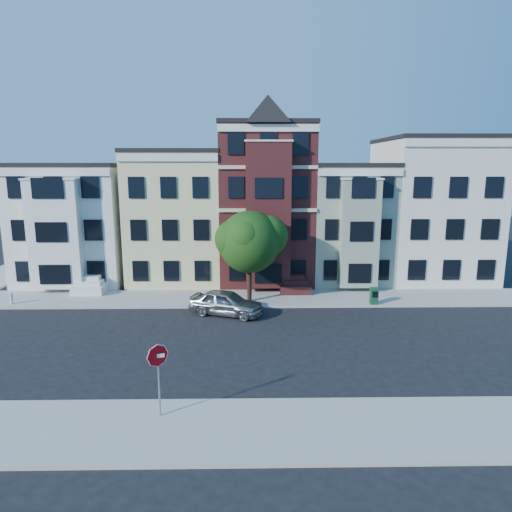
{
  "coord_description": "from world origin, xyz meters",
  "views": [
    {
      "loc": [
        -1.39,
        -22.4,
        9.08
      ],
      "look_at": [
        -0.98,
        2.26,
        4.2
      ],
      "focal_mm": 32.0,
      "sensor_mm": 36.0,
      "label": 1
    }
  ],
  "objects_px": {
    "street_tree": "(249,246)",
    "parked_car": "(226,303)",
    "fire_hydrant": "(11,300)",
    "stop_sign": "(159,376)",
    "newspaper_box": "(374,296)"
  },
  "relations": [
    {
      "from": "parked_car",
      "to": "street_tree",
      "type": "bearing_deg",
      "value": -10.32
    },
    {
      "from": "fire_hydrant",
      "to": "newspaper_box",
      "type": "bearing_deg",
      "value": -0.93
    },
    {
      "from": "street_tree",
      "to": "parked_car",
      "type": "distance_m",
      "value": 4.21
    },
    {
      "from": "fire_hydrant",
      "to": "stop_sign",
      "type": "relative_size",
      "value": 0.2
    },
    {
      "from": "street_tree",
      "to": "newspaper_box",
      "type": "bearing_deg",
      "value": -5.68
    },
    {
      "from": "street_tree",
      "to": "parked_car",
      "type": "height_order",
      "value": "street_tree"
    },
    {
      "from": "fire_hydrant",
      "to": "stop_sign",
      "type": "distance_m",
      "value": 18.63
    },
    {
      "from": "parked_car",
      "to": "fire_hydrant",
      "type": "distance_m",
      "value": 14.36
    },
    {
      "from": "stop_sign",
      "to": "street_tree",
      "type": "bearing_deg",
      "value": 59.99
    },
    {
      "from": "parked_car",
      "to": "stop_sign",
      "type": "relative_size",
      "value": 1.48
    },
    {
      "from": "parked_car",
      "to": "fire_hydrant",
      "type": "bearing_deg",
      "value": 102.69
    },
    {
      "from": "fire_hydrant",
      "to": "street_tree",
      "type": "bearing_deg",
      "value": 1.55
    },
    {
      "from": "street_tree",
      "to": "fire_hydrant",
      "type": "xyz_separation_m",
      "value": [
        -15.66,
        -0.43,
        -3.45
      ]
    },
    {
      "from": "street_tree",
      "to": "newspaper_box",
      "type": "relative_size",
      "value": 6.77
    },
    {
      "from": "street_tree",
      "to": "parked_car",
      "type": "xyz_separation_m",
      "value": [
        -1.45,
        -2.41,
        -3.13
      ]
    }
  ]
}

